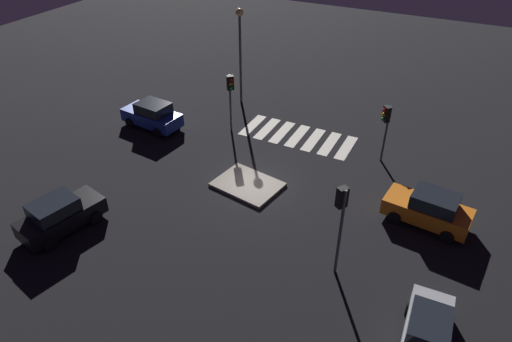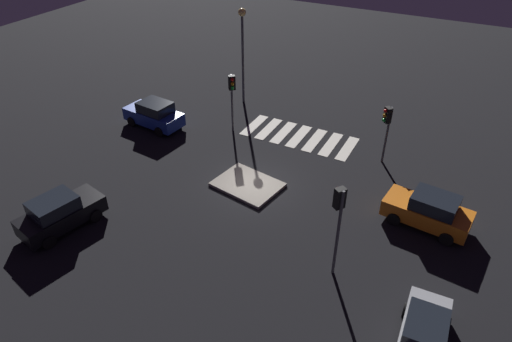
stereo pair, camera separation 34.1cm
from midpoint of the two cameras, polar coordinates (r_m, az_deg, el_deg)
The scene contains 11 objects.
ground_plane at distance 26.34m, azimuth -0.37°, elevation -1.80°, with size 80.00×80.00×0.00m, color black.
traffic_island at distance 26.24m, azimuth -1.44°, elevation -1.73°, with size 4.06×3.32×0.18m.
car_blue at distance 32.69m, azimuth -13.21°, elevation 6.86°, with size 4.47×2.40×1.88m.
car_silver at distance 19.31m, azimuth 20.23°, elevation -18.32°, with size 1.91×3.90×1.67m.
car_black at distance 24.91m, azimuth -23.79°, elevation -5.07°, with size 2.70×4.49×1.85m.
car_orange at distance 24.71m, azimuth 20.52°, elevation -4.48°, with size 4.47×2.42×1.88m.
traffic_light_south at distance 28.06m, azimuth 15.67°, elevation 6.14°, with size 0.54×0.54×3.76m.
traffic_light_east at distance 30.38m, azimuth -3.56°, elevation 10.15°, with size 0.54×0.53×4.10m.
traffic_light_west at distance 19.29m, azimuth 10.13°, elevation -4.87°, with size 0.53×0.54×4.64m.
street_lamp at distance 34.11m, azimuth -2.32°, elevation 16.17°, with size 0.56×0.56×7.12m.
crosswalk_near at distance 31.22m, azimuth 4.92°, elevation 4.40°, with size 7.60×3.20×0.02m.
Camera 1 is at (-9.50, 19.02, 15.54)m, focal length 31.82 mm.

